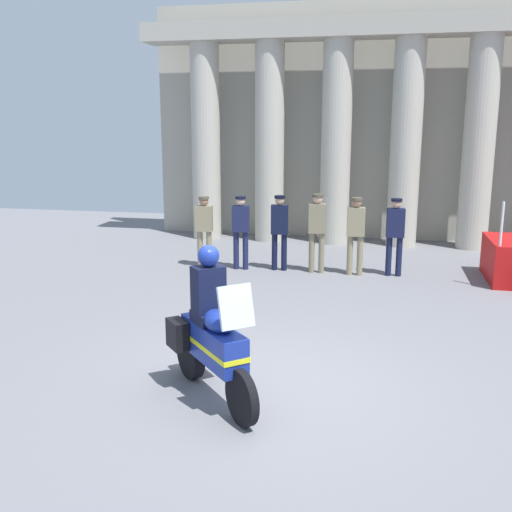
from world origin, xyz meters
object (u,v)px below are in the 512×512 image
Objects in this scene: officer_in_row_4 at (356,230)px; motorcycle_with_rider at (211,335)px; officer_in_row_3 at (317,227)px; officer_in_row_5 at (395,231)px; officer_in_row_0 at (204,226)px; officer_in_row_2 at (280,227)px; officer_in_row_1 at (241,226)px.

officer_in_row_4 is 6.64m from motorcycle_with_rider.
officer_in_row_3 is 1.04× the size of officer_in_row_5.
officer_in_row_5 is at bearing -177.92° from officer_in_row_4.
officer_in_row_0 is at bearing 156.46° from motorcycle_with_rider.
motorcycle_with_rider reaches higher than officer_in_row_2.
officer_in_row_5 is at bearing 176.84° from officer_in_row_3.
motorcycle_with_rider is at bearing 95.08° from officer_in_row_1.
officer_in_row_1 is (0.87, -0.01, 0.02)m from officer_in_row_0.
officer_in_row_3 reaches higher than officer_in_row_4.
officer_in_row_0 is at bearing -2.51° from officer_in_row_2.
officer_in_row_1 is 0.98× the size of officer_in_row_2.
officer_in_row_0 is 0.97× the size of officer_in_row_2.
motorcycle_with_rider is (-1.42, -6.49, -0.22)m from officer_in_row_4.
officer_in_row_2 is (0.88, 0.09, 0.01)m from officer_in_row_1.
officer_in_row_2 is 0.99× the size of officer_in_row_4.
officer_in_row_1 is 0.89m from officer_in_row_2.
officer_in_row_4 reaches higher than officer_in_row_0.
officer_in_row_4 is 0.91× the size of motorcycle_with_rider.
motorcycle_with_rider is at bearing 72.48° from officer_in_row_4.
officer_in_row_2 is at bearing -8.79° from officer_in_row_4.
officer_in_row_5 is at bearing 120.09° from motorcycle_with_rider.
officer_in_row_1 is 2.60m from officer_in_row_4.
officer_in_row_4 is (0.85, -0.05, -0.03)m from officer_in_row_3.
officer_in_row_2 is at bearing -179.43° from officer_in_row_1.
officer_in_row_1 is at bearing 174.33° from officer_in_row_0.
officer_in_row_5 is (1.70, 0.06, -0.04)m from officer_in_row_3.
officer_in_row_1 is at bearing -5.60° from officer_in_row_4.
officer_in_row_0 is at bearing -5.67° from officer_in_row_1.
officer_in_row_0 is 0.97× the size of officer_in_row_5.
officer_in_row_5 is at bearing 174.81° from officer_in_row_2.
officer_in_row_1 is 3.44m from officer_in_row_5.
officer_in_row_3 is at bearing 175.29° from officer_in_row_0.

